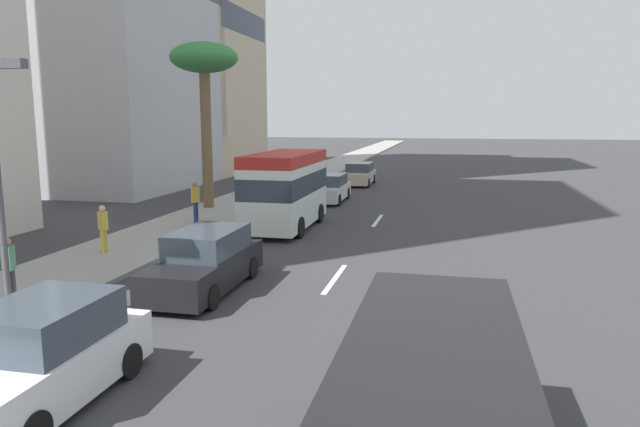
% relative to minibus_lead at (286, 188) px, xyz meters
% --- Properties ---
extents(ground_plane, '(198.00, 198.00, 0.00)m').
position_rel_minibus_lead_xyz_m(ground_plane, '(11.44, -3.57, -1.76)').
color(ground_plane, '#38383A').
extents(sidewalk_right, '(162.00, 3.81, 0.15)m').
position_rel_minibus_lead_xyz_m(sidewalk_right, '(11.44, 4.35, -1.69)').
color(sidewalk_right, '#9E9B93').
rests_on(sidewalk_right, ground_plane).
extents(lane_stripe_mid, '(3.20, 0.16, 0.01)m').
position_rel_minibus_lead_xyz_m(lane_stripe_mid, '(-7.21, -3.57, -1.75)').
color(lane_stripe_mid, silver).
rests_on(lane_stripe_mid, ground_plane).
extents(lane_stripe_far, '(3.20, 0.16, 0.01)m').
position_rel_minibus_lead_xyz_m(lane_stripe_far, '(2.78, -3.57, -1.75)').
color(lane_stripe_far, silver).
rests_on(lane_stripe_far, ground_plane).
extents(minibus_lead, '(6.09, 2.36, 3.22)m').
position_rel_minibus_lead_xyz_m(minibus_lead, '(0.00, 0.00, 0.00)').
color(minibus_lead, silver).
rests_on(minibus_lead, ground_plane).
extents(car_second, '(4.52, 1.85, 1.54)m').
position_rel_minibus_lead_xyz_m(car_second, '(16.84, -0.51, -1.03)').
color(car_second, beige).
rests_on(car_second, ground_plane).
extents(car_third, '(4.73, 1.81, 1.66)m').
position_rel_minibus_lead_xyz_m(car_third, '(-9.08, -0.35, -0.98)').
color(car_third, black).
rests_on(car_third, ground_plane).
extents(car_fourth, '(4.06, 1.86, 1.72)m').
position_rel_minibus_lead_xyz_m(car_fourth, '(-15.67, -0.37, -0.95)').
color(car_fourth, white).
rests_on(car_fourth, ground_plane).
extents(van_fifth, '(5.21, 2.14, 2.24)m').
position_rel_minibus_lead_xyz_m(van_fifth, '(-17.02, -6.68, -0.47)').
color(van_fifth, black).
rests_on(van_fifth, ground_plane).
extents(car_sixth, '(4.45, 1.86, 1.53)m').
position_rel_minibus_lead_xyz_m(car_sixth, '(8.29, -0.12, -1.03)').
color(car_sixth, silver).
rests_on(car_sixth, ground_plane).
extents(pedestrian_near_lamp, '(0.36, 0.39, 1.62)m').
position_rel_minibus_lead_xyz_m(pedestrian_near_lamp, '(-6.22, 4.62, -0.72)').
color(pedestrian_near_lamp, gold).
rests_on(pedestrian_near_lamp, sidewalk_right).
extents(pedestrian_mid_block, '(0.37, 0.30, 1.60)m').
position_rel_minibus_lead_xyz_m(pedestrian_mid_block, '(-11.41, 3.89, -0.74)').
color(pedestrian_mid_block, '#333338').
rests_on(pedestrian_mid_block, sidewalk_right).
extents(pedestrian_by_tree, '(0.38, 0.38, 1.78)m').
position_rel_minibus_lead_xyz_m(pedestrian_by_tree, '(-0.14, 4.05, -0.62)').
color(pedestrian_by_tree, navy).
rests_on(pedestrian_by_tree, sidewalk_right).
extents(palm_tree, '(3.33, 3.33, 8.19)m').
position_rel_minibus_lead_xyz_m(palm_tree, '(3.98, 5.25, 5.41)').
color(palm_tree, brown).
rests_on(palm_tree, sidewalk_right).
extents(street_lamp, '(0.24, 0.97, 5.79)m').
position_rel_minibus_lead_xyz_m(street_lamp, '(-12.68, 2.72, 2.04)').
color(street_lamp, '#4C4C51').
rests_on(street_lamp, sidewalk_right).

